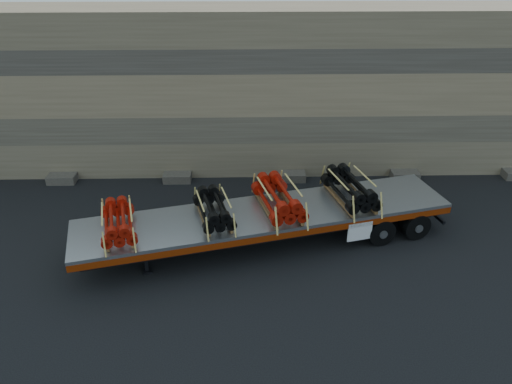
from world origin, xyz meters
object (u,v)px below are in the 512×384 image
trailer (266,228)px  bundle_front (118,223)px  bundle_rear (350,189)px  bundle_midfront (214,210)px  bundle_midrear (279,199)px

trailer → bundle_front: 4.95m
bundle_front → bundle_rear: 7.93m
bundle_midfront → bundle_midrear: bearing=0.0°
bundle_front → bundle_midrear: size_ratio=0.85×
bundle_front → bundle_midfront: 3.05m
bundle_midfront → bundle_rear: 4.88m
trailer → bundle_rear: 3.27m
trailer → bundle_rear: (2.99, 0.76, 1.08)m
bundle_front → bundle_rear: bearing=0.0°
bundle_front → bundle_midrear: 5.29m
bundle_midfront → trailer: bearing=0.0°
trailer → bundle_midrear: size_ratio=5.16×
bundle_rear → bundle_midfront: bearing=-180.0°
bundle_rear → trailer: bearing=180.0°
bundle_front → trailer: bearing=0.0°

